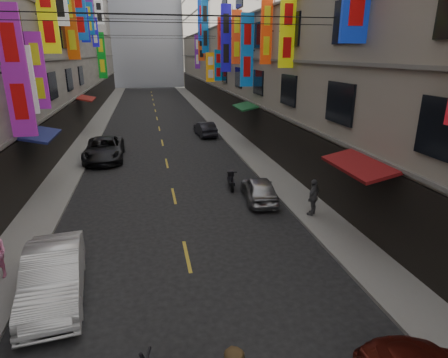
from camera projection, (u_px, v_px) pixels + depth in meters
name	position (u px, v px, depth m)	size (l,w,h in m)	color
sidewalk_left	(93.00, 131.00, 34.30)	(2.00, 90.00, 0.12)	slate
sidewalk_right	(221.00, 126.00, 36.60)	(2.00, 90.00, 0.12)	slate
building_row_left	(2.00, 18.00, 30.15)	(10.14, 90.00, 19.00)	gray
building_row_right	(284.00, 23.00, 34.73)	(10.14, 90.00, 19.00)	gray
haze_block	(147.00, 32.00, 78.37)	(18.00, 8.00, 22.00)	#A7ACBA
shop_signage	(153.00, 17.00, 26.23)	(14.00, 55.00, 12.10)	#1110C1
street_awnings	(144.00, 130.00, 19.42)	(13.99, 35.20, 0.41)	#165327
overhead_cables	(159.00, 17.00, 21.52)	(14.00, 38.04, 1.24)	black
lane_markings	(161.00, 135.00, 32.68)	(0.12, 80.20, 0.01)	gold
scooter_far_right	(231.00, 180.00, 19.77)	(0.55, 1.80, 1.14)	black
car_left_mid	(54.00, 275.00, 10.76)	(1.54, 4.41, 1.45)	silver
car_left_far	(104.00, 149.00, 24.90)	(2.45, 5.30, 1.47)	black
car_right_mid	(259.00, 189.00, 18.00)	(1.42, 3.52, 1.20)	#A3A3A7
car_right_far	(205.00, 129.00, 32.23)	(1.31, 3.77, 1.24)	#222228
pedestrian_rfar	(313.00, 197.00, 16.06)	(0.95, 0.54, 1.62)	#545456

